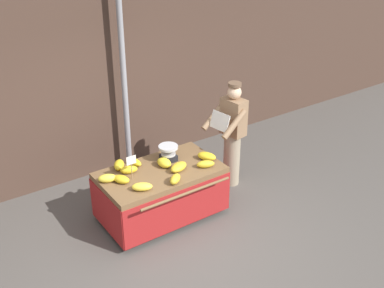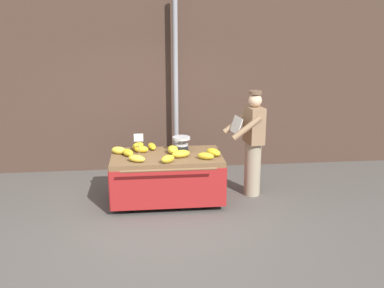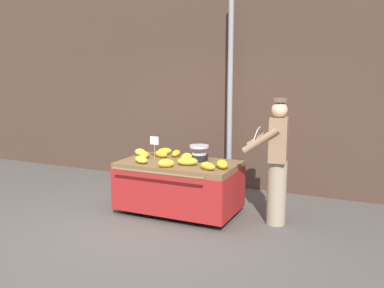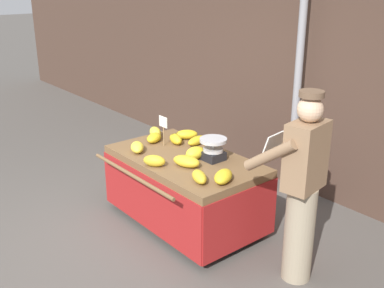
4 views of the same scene
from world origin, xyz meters
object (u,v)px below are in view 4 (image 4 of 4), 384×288
object	(u,v)px
price_sign	(163,125)
banana_bunch_1	(186,134)
banana_bunch_8	(199,177)
street_pole	(299,64)
banana_bunch_6	(154,161)
vendor_person	(301,188)
banana_bunch_0	(223,176)
banana_bunch_3	(176,139)
banana_cart	(185,176)
banana_bunch_2	(154,138)
banana_bunch_5	(197,140)
weighing_scale	(213,149)
banana_bunch_4	(186,161)
banana_bunch_9	(155,132)
banana_bunch_7	(195,153)
banana_bunch_10	(137,147)

from	to	relation	value
price_sign	banana_bunch_1	size ratio (longest dim) A/B	1.31
banana_bunch_8	street_pole	bearing A→B (deg)	100.31
banana_bunch_6	vendor_person	world-z (taller)	vendor_person
banana_bunch_0	banana_bunch_3	xyz separation A→B (m)	(-1.10, 0.29, -0.00)
banana_cart	banana_bunch_2	size ratio (longest dim) A/B	7.11
banana_bunch_2	banana_bunch_6	distance (m)	0.71
banana_bunch_1	banana_bunch_5	distance (m)	0.22
street_pole	weighing_scale	distance (m)	1.47
weighing_scale	banana_bunch_4	xyz separation A→B (m)	(-0.04, -0.32, -0.06)
banana_bunch_2	banana_bunch_3	world-z (taller)	banana_bunch_3
price_sign	banana_bunch_8	distance (m)	1.06
banana_bunch_0	banana_bunch_4	size ratio (longest dim) A/B	0.96
price_sign	banana_bunch_1	bearing A→B (deg)	93.59
banana_bunch_2	banana_bunch_9	size ratio (longest dim) A/B	0.98
banana_bunch_6	banana_bunch_7	size ratio (longest dim) A/B	0.97
banana_bunch_1	banana_bunch_7	distance (m)	0.63
banana_bunch_7	banana_bunch_2	bearing A→B (deg)	-176.89
banana_bunch_9	vendor_person	xyz separation A→B (m)	(2.11, 0.02, 0.05)
banana_bunch_7	banana_bunch_10	xyz separation A→B (m)	(-0.55, -0.35, -0.01)
price_sign	banana_bunch_2	world-z (taller)	price_sign
street_pole	banana_bunch_10	world-z (taller)	street_pole
banana_cart	weighing_scale	xyz separation A→B (m)	(0.24, 0.18, 0.33)
banana_bunch_3	banana_bunch_8	distance (m)	1.06
street_pole	banana_bunch_4	bearing A→B (deg)	-91.51
banana_bunch_2	banana_bunch_10	world-z (taller)	same
street_pole	price_sign	xyz separation A→B (m)	(-0.67, -1.43, -0.59)
banana_bunch_0	banana_bunch_10	distance (m)	1.17
banana_bunch_1	banana_bunch_7	xyz separation A→B (m)	(0.54, -0.32, 0.01)
banana_bunch_1	banana_bunch_4	size ratio (longest dim) A/B	0.89
price_sign	banana_cart	bearing A→B (deg)	-4.30
banana_bunch_5	banana_bunch_7	bearing A→B (deg)	-42.44
street_pole	banana_bunch_2	size ratio (longest dim) A/B	13.35
banana_bunch_2	banana_bunch_8	xyz separation A→B (m)	(1.16, -0.30, 0.00)
weighing_scale	banana_bunch_9	size ratio (longest dim) A/B	1.14
banana_bunch_1	vendor_person	distance (m)	1.84
banana_cart	banana_bunch_6	bearing A→B (deg)	-90.00
banana_bunch_0	vendor_person	distance (m)	0.73
price_sign	banana_bunch_7	distance (m)	0.55
weighing_scale	banana_bunch_0	world-z (taller)	weighing_scale
banana_bunch_4	banana_bunch_9	size ratio (longest dim) A/B	1.18
banana_bunch_1	banana_bunch_8	xyz separation A→B (m)	(1.01, -0.66, -0.00)
banana_bunch_4	banana_bunch_10	distance (m)	0.68
weighing_scale	banana_bunch_1	distance (m)	0.72
weighing_scale	price_sign	bearing A→B (deg)	-167.73
banana_bunch_1	vendor_person	world-z (taller)	vendor_person
banana_bunch_9	vendor_person	world-z (taller)	vendor_person
banana_bunch_9	banana_bunch_10	world-z (taller)	banana_bunch_9
banana_bunch_1	banana_bunch_3	size ratio (longest dim) A/B	1.09
banana_bunch_2	banana_bunch_8	distance (m)	1.20
banana_bunch_4	banana_cart	bearing A→B (deg)	145.14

